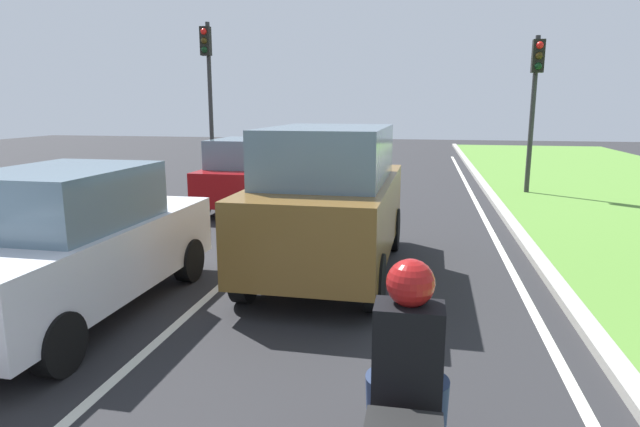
{
  "coord_description": "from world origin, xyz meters",
  "views": [
    {
      "loc": [
        2.14,
        1.74,
        2.6
      ],
      "look_at": [
        0.84,
        8.5,
        1.2
      ],
      "focal_mm": 30.08,
      "sensor_mm": 36.0,
      "label": 1
    }
  ],
  "objects_px": {
    "car_hatchback_far": "(249,174)",
    "traffic_light_near_right": "(535,86)",
    "car_suv_ahead": "(330,200)",
    "rider_person": "(408,350)",
    "traffic_light_overhead_left": "(208,75)",
    "car_sedan_left_lane": "(73,243)"
  },
  "relations": [
    {
      "from": "car_suv_ahead",
      "to": "traffic_light_overhead_left",
      "type": "xyz_separation_m",
      "value": [
        -5.64,
        9.08,
        2.4
      ]
    },
    {
      "from": "car_suv_ahead",
      "to": "traffic_light_near_right",
      "type": "bearing_deg",
      "value": 63.25
    },
    {
      "from": "car_sedan_left_lane",
      "to": "car_hatchback_far",
      "type": "relative_size",
      "value": 1.16
    },
    {
      "from": "traffic_light_near_right",
      "to": "traffic_light_overhead_left",
      "type": "xyz_separation_m",
      "value": [
        -10.09,
        0.59,
        0.45
      ]
    },
    {
      "from": "car_suv_ahead",
      "to": "rider_person",
      "type": "distance_m",
      "value": 5.23
    },
    {
      "from": "car_sedan_left_lane",
      "to": "rider_person",
      "type": "height_order",
      "value": "car_sedan_left_lane"
    },
    {
      "from": "traffic_light_near_right",
      "to": "car_sedan_left_lane",
      "type": "bearing_deg",
      "value": -123.99
    },
    {
      "from": "car_suv_ahead",
      "to": "car_sedan_left_lane",
      "type": "height_order",
      "value": "car_suv_ahead"
    },
    {
      "from": "car_suv_ahead",
      "to": "rider_person",
      "type": "height_order",
      "value": "car_suv_ahead"
    },
    {
      "from": "car_sedan_left_lane",
      "to": "rider_person",
      "type": "xyz_separation_m",
      "value": [
        4.17,
        -2.76,
        0.27
      ]
    },
    {
      "from": "car_suv_ahead",
      "to": "car_hatchback_far",
      "type": "distance_m",
      "value": 5.67
    },
    {
      "from": "car_suv_ahead",
      "to": "rider_person",
      "type": "relative_size",
      "value": 3.89
    },
    {
      "from": "car_hatchback_far",
      "to": "traffic_light_near_right",
      "type": "height_order",
      "value": "traffic_light_near_right"
    },
    {
      "from": "car_sedan_left_lane",
      "to": "rider_person",
      "type": "distance_m",
      "value": 5.01
    },
    {
      "from": "rider_person",
      "to": "traffic_light_overhead_left",
      "type": "height_order",
      "value": "traffic_light_overhead_left"
    },
    {
      "from": "car_sedan_left_lane",
      "to": "rider_person",
      "type": "relative_size",
      "value": 3.71
    },
    {
      "from": "car_sedan_left_lane",
      "to": "traffic_light_overhead_left",
      "type": "relative_size",
      "value": 0.82
    },
    {
      "from": "car_hatchback_far",
      "to": "rider_person",
      "type": "xyz_separation_m",
      "value": [
        4.26,
        -9.9,
        0.31
      ]
    },
    {
      "from": "car_sedan_left_lane",
      "to": "traffic_light_near_right",
      "type": "xyz_separation_m",
      "value": [
        7.27,
        10.78,
        2.2
      ]
    },
    {
      "from": "car_hatchback_far",
      "to": "traffic_light_near_right",
      "type": "xyz_separation_m",
      "value": [
        7.36,
        3.63,
        2.24
      ]
    },
    {
      "from": "car_suv_ahead",
      "to": "rider_person",
      "type": "bearing_deg",
      "value": -74.19
    },
    {
      "from": "car_sedan_left_lane",
      "to": "traffic_light_near_right",
      "type": "bearing_deg",
      "value": 56.62
    }
  ]
}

